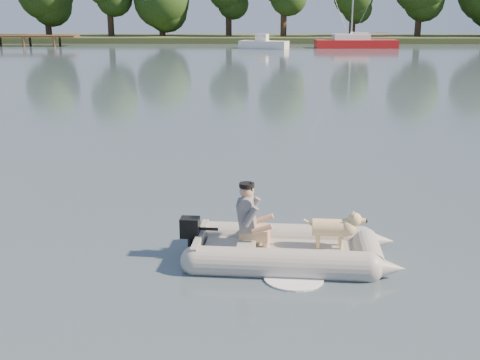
{
  "coord_description": "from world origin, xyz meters",
  "views": [
    {
      "loc": [
        0.27,
        -8.32,
        3.58
      ],
      "look_at": [
        0.07,
        1.59,
        0.75
      ],
      "focal_mm": 45.0,
      "sensor_mm": 36.0,
      "label": 1
    }
  ],
  "objects_px": {
    "man": "(248,213)",
    "dog": "(330,231)",
    "motorboat": "(264,39)",
    "sailboat": "(355,43)",
    "dinghy": "(290,227)"
  },
  "relations": [
    {
      "from": "motorboat",
      "to": "sailboat",
      "type": "xyz_separation_m",
      "value": [
        8.59,
        1.12,
        -0.43
      ]
    },
    {
      "from": "dog",
      "to": "sailboat",
      "type": "relative_size",
      "value": 0.08
    },
    {
      "from": "dog",
      "to": "sailboat",
      "type": "xyz_separation_m",
      "value": [
        8.5,
        49.75,
        -0.0
      ]
    },
    {
      "from": "motorboat",
      "to": "dog",
      "type": "bearing_deg",
      "value": -71.04
    },
    {
      "from": "dinghy",
      "to": "man",
      "type": "bearing_deg",
      "value": 175.76
    },
    {
      "from": "dinghy",
      "to": "sailboat",
      "type": "height_order",
      "value": "sailboat"
    },
    {
      "from": "man",
      "to": "dog",
      "type": "distance_m",
      "value": 1.22
    },
    {
      "from": "dinghy",
      "to": "sailboat",
      "type": "distance_m",
      "value": 50.57
    },
    {
      "from": "sailboat",
      "to": "man",
      "type": "bearing_deg",
      "value": -103.07
    },
    {
      "from": "dinghy",
      "to": "dog",
      "type": "height_order",
      "value": "dinghy"
    },
    {
      "from": "man",
      "to": "sailboat",
      "type": "height_order",
      "value": "sailboat"
    },
    {
      "from": "dog",
      "to": "dinghy",
      "type": "bearing_deg",
      "value": -175.43
    },
    {
      "from": "man",
      "to": "motorboat",
      "type": "xyz_separation_m",
      "value": [
        1.11,
        48.54,
        0.19
      ]
    },
    {
      "from": "dinghy",
      "to": "dog",
      "type": "relative_size",
      "value": 4.93
    },
    {
      "from": "sailboat",
      "to": "motorboat",
      "type": "bearing_deg",
      "value": -174.57
    }
  ]
}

